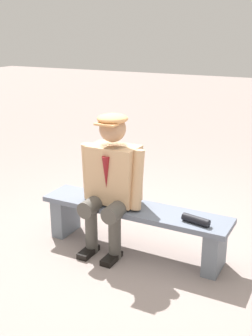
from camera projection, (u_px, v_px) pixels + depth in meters
ground_plane at (134, 249)px, 3.85m from camera, size 30.00×30.00×0.00m
bench at (134, 220)px, 3.75m from camera, size 1.74×0.37×0.42m
seated_man at (112, 178)px, 3.68m from camera, size 0.60×0.53×1.24m
rolled_magazine at (196, 220)px, 3.38m from camera, size 0.24×0.11×0.06m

